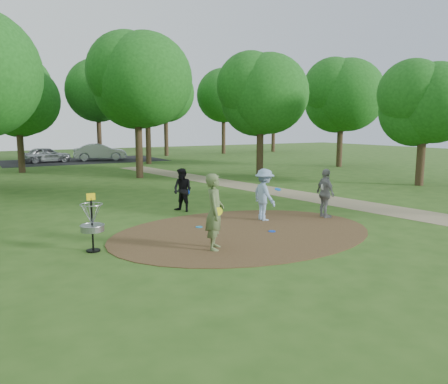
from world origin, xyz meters
TOP-DOWN VIEW (x-y plane):
  - ground at (0.00, 0.00)m, footprint 100.00×100.00m
  - dirt_clearing at (0.00, 0.00)m, footprint 8.40×8.40m
  - footpath at (6.50, 2.00)m, footprint 7.55×39.89m
  - parking_lot at (2.00, 30.00)m, footprint 14.00×8.00m
  - player_observer_with_disc at (-1.67, -1.16)m, footprint 0.81×0.89m
  - player_throwing_with_disc at (1.55, 1.09)m, footprint 1.04×1.21m
  - player_walking_with_disc at (-0.22, 3.94)m, footprint 0.91×0.99m
  - player_waiting_with_disc at (3.66, 0.35)m, footprint 0.63×1.10m
  - disc_ground_cyan at (-0.91, 1.24)m, footprint 0.22×0.22m
  - disc_ground_blue at (0.77, -0.41)m, footprint 0.22×0.22m
  - car_left at (-1.26, 29.52)m, footprint 4.08×1.80m
  - car_right at (3.33, 29.44)m, footprint 4.92×2.58m
  - disc_golf_basket at (-4.50, 0.30)m, footprint 0.63×0.63m
  - tree_ring at (1.83, 9.00)m, footprint 37.44×45.68m

SIDE VIEW (x-z plane):
  - ground at x=0.00m, z-range 0.00..0.00m
  - parking_lot at x=2.00m, z-range 0.00..0.01m
  - footpath at x=6.50m, z-range 0.00..0.01m
  - dirt_clearing at x=0.00m, z-range 0.00..0.02m
  - disc_ground_cyan at x=-0.91m, z-range 0.02..0.04m
  - disc_ground_blue at x=0.77m, z-range 0.02..0.04m
  - car_left at x=-1.26m, z-range 0.00..1.36m
  - car_right at x=3.33m, z-range 0.00..1.54m
  - player_walking_with_disc at x=-0.22m, z-range 0.00..1.65m
  - disc_golf_basket at x=-4.50m, z-range 0.10..1.64m
  - player_waiting_with_disc at x=3.66m, z-range 0.00..1.76m
  - player_throwing_with_disc at x=1.55m, z-range 0.00..1.80m
  - player_observer_with_disc at x=-1.67m, z-range 0.00..2.03m
  - tree_ring at x=1.83m, z-range 0.70..9.79m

